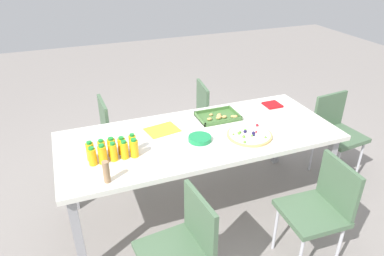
{
  "coord_description": "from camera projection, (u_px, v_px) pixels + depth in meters",
  "views": [
    {
      "loc": [
        -0.95,
        -2.31,
        2.15
      ],
      "look_at": [
        -0.03,
        0.09,
        0.77
      ],
      "focal_mm": 33.0,
      "sensor_mm": 36.0,
      "label": 1
    }
  ],
  "objects": [
    {
      "name": "snack_tray",
      "position": [
        218.0,
        117.0,
        3.11
      ],
      "size": [
        0.36,
        0.26,
        0.03
      ],
      "color": "#477238",
      "rests_on": "party_table"
    },
    {
      "name": "juice_bottle_1",
      "position": [
        103.0,
        154.0,
        2.46
      ],
      "size": [
        0.06,
        0.06,
        0.15
      ],
      "color": "#FAAB14",
      "rests_on": "party_table"
    },
    {
      "name": "juice_bottle_8",
      "position": [
        122.0,
        146.0,
        2.58
      ],
      "size": [
        0.06,
        0.06,
        0.14
      ],
      "color": "#FAAD14",
      "rests_on": "party_table"
    },
    {
      "name": "juice_bottle_7",
      "position": [
        112.0,
        147.0,
        2.55
      ],
      "size": [
        0.06,
        0.06,
        0.15
      ],
      "color": "#F9AC14",
      "rests_on": "party_table"
    },
    {
      "name": "juice_bottle_9",
      "position": [
        133.0,
        143.0,
        2.6
      ],
      "size": [
        0.05,
        0.05,
        0.15
      ],
      "color": "#F9AC14",
      "rests_on": "party_table"
    },
    {
      "name": "ground_plane",
      "position": [
        199.0,
        206.0,
        3.22
      ],
      "size": [
        12.0,
        12.0,
        0.0
      ],
      "primitive_type": "plane",
      "color": "gray"
    },
    {
      "name": "chair_far_left",
      "position": [
        118.0,
        130.0,
        3.45
      ],
      "size": [
        0.42,
        0.42,
        0.83
      ],
      "rotation": [
        0.0,
        0.0,
        -1.53
      ],
      "color": "#4C6B4C",
      "rests_on": "ground_plane"
    },
    {
      "name": "chair_near_right",
      "position": [
        321.0,
        205.0,
        2.48
      ],
      "size": [
        0.42,
        0.42,
        0.83
      ],
      "rotation": [
        0.0,
        0.0,
        1.53
      ],
      "color": "#4C6B4C",
      "rests_on": "ground_plane"
    },
    {
      "name": "chair_end",
      "position": [
        336.0,
        129.0,
        3.48
      ],
      "size": [
        0.44,
        0.44,
        0.83
      ],
      "rotation": [
        0.0,
        0.0,
        3.24
      ],
      "color": "#4C6B4C",
      "rests_on": "ground_plane"
    },
    {
      "name": "cardboard_tube",
      "position": [
        106.0,
        172.0,
        2.26
      ],
      "size": [
        0.04,
        0.04,
        0.16
      ],
      "primitive_type": "cylinder",
      "color": "#9E7A56",
      "rests_on": "party_table"
    },
    {
      "name": "napkin_stack",
      "position": [
        272.0,
        105.0,
        3.34
      ],
      "size": [
        0.15,
        0.15,
        0.02
      ],
      "primitive_type": "cube",
      "color": "red",
      "rests_on": "party_table"
    },
    {
      "name": "juice_bottle_4",
      "position": [
        134.0,
        148.0,
        2.54
      ],
      "size": [
        0.06,
        0.06,
        0.15
      ],
      "color": "#FAAE14",
      "rests_on": "party_table"
    },
    {
      "name": "plate_stack",
      "position": [
        200.0,
        139.0,
        2.76
      ],
      "size": [
        0.18,
        0.18,
        0.03
      ],
      "color": "#1E8C4C",
      "rests_on": "party_table"
    },
    {
      "name": "party_table",
      "position": [
        200.0,
        141.0,
        2.89
      ],
      "size": [
        2.25,
        0.93,
        0.75
      ],
      "color": "silver",
      "rests_on": "ground_plane"
    },
    {
      "name": "chair_far_right",
      "position": [
        213.0,
        112.0,
        3.8
      ],
      "size": [
        0.44,
        0.44,
        0.83
      ],
      "rotation": [
        0.0,
        0.0,
        -1.68
      ],
      "color": "#4C6B4C",
      "rests_on": "ground_plane"
    },
    {
      "name": "juice_bottle_5",
      "position": [
        90.0,
        151.0,
        2.5
      ],
      "size": [
        0.06,
        0.06,
        0.15
      ],
      "color": "#F9AE14",
      "rests_on": "party_table"
    },
    {
      "name": "paper_folder",
      "position": [
        162.0,
        130.0,
        2.92
      ],
      "size": [
        0.29,
        0.24,
        0.01
      ],
      "primitive_type": "cube",
      "rotation": [
        0.0,
        0.0,
        0.18
      ],
      "color": "yellow",
      "rests_on": "party_table"
    },
    {
      "name": "juice_bottle_3",
      "position": [
        124.0,
        150.0,
        2.52
      ],
      "size": [
        0.06,
        0.06,
        0.14
      ],
      "color": "#FAAE14",
      "rests_on": "party_table"
    },
    {
      "name": "chair_near_left",
      "position": [
        183.0,
        245.0,
        2.16
      ],
      "size": [
        0.44,
        0.44,
        0.83
      ],
      "rotation": [
        0.0,
        0.0,
        1.67
      ],
      "color": "#4C6B4C",
      "rests_on": "ground_plane"
    },
    {
      "name": "fruit_pizza",
      "position": [
        249.0,
        135.0,
        2.83
      ],
      "size": [
        0.36,
        0.36,
        0.05
      ],
      "color": "tan",
      "rests_on": "party_table"
    },
    {
      "name": "juice_bottle_6",
      "position": [
        102.0,
        149.0,
        2.54
      ],
      "size": [
        0.05,
        0.05,
        0.14
      ],
      "color": "#F8AD14",
      "rests_on": "party_table"
    },
    {
      "name": "juice_bottle_2",
      "position": [
        113.0,
        152.0,
        2.49
      ],
      "size": [
        0.05,
        0.05,
        0.15
      ],
      "color": "#F9AD14",
      "rests_on": "party_table"
    },
    {
      "name": "juice_bottle_0",
      "position": [
        92.0,
        156.0,
        2.45
      ],
      "size": [
        0.06,
        0.06,
        0.14
      ],
      "color": "#FAAD14",
      "rests_on": "party_table"
    }
  ]
}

